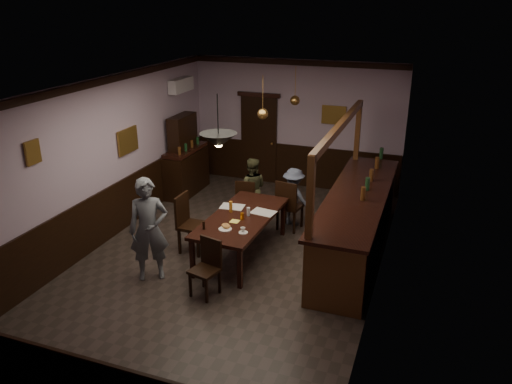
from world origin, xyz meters
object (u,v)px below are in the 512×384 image
at_px(person_seated_right, 293,197).
at_px(soda_can, 242,216).
at_px(chair_far_left, 247,199).
at_px(coffee_cup, 243,230).
at_px(pendant_brass_far, 295,101).
at_px(person_standing, 149,230).
at_px(chair_side, 189,221).
at_px(pendant_iron, 218,140).
at_px(person_seated_left, 252,188).
at_px(chair_near, 207,264).
at_px(dining_table, 241,219).
at_px(pendant_brass_mid, 263,114).
at_px(sideboard, 186,162).
at_px(chair_far_right, 288,203).
at_px(bar_counter, 357,221).

bearing_deg(person_seated_right, soda_can, 94.19).
height_order(chair_far_left, coffee_cup, chair_far_left).
bearing_deg(pendant_brass_far, person_standing, -108.46).
bearing_deg(chair_far_left, chair_side, 64.63).
relative_size(pendant_iron, pendant_brass_far, 0.99).
height_order(person_seated_left, soda_can, person_seated_left).
relative_size(chair_near, person_seated_left, 0.70).
relative_size(dining_table, chair_near, 2.47).
bearing_deg(chair_far_left, soda_can, 103.40).
xyz_separation_m(chair_far_left, pendant_iron, (0.37, -2.09, 1.80)).
bearing_deg(person_standing, dining_table, 16.73).
bearing_deg(person_seated_left, dining_table, 88.81).
distance_m(chair_far_left, soda_can, 1.52).
height_order(chair_far_left, person_seated_right, person_seated_right).
xyz_separation_m(dining_table, pendant_iron, (-0.03, -0.80, 1.62)).
bearing_deg(pendant_iron, chair_near, -90.30).
bearing_deg(pendant_brass_mid, person_seated_left, 132.90).
height_order(chair_far_left, pendant_brass_far, pendant_brass_far).
bearing_deg(person_standing, person_seated_right, 28.58).
height_order(coffee_cup, sideboard, sideboard).
xyz_separation_m(chair_far_right, pendant_brass_far, (-0.30, 1.34, 1.73)).
height_order(chair_near, sideboard, sideboard).
height_order(person_standing, coffee_cup, person_standing).
height_order(chair_far_left, pendant_iron, pendant_iron).
height_order(chair_near, person_standing, person_standing).
xyz_separation_m(dining_table, chair_far_right, (0.48, 1.25, -0.12)).
distance_m(coffee_cup, bar_counter, 2.15).
bearing_deg(coffee_cup, bar_counter, 43.42).
bearing_deg(coffee_cup, person_seated_left, 109.01).
bearing_deg(pendant_brass_far, soda_can, -92.33).
bearing_deg(person_seated_right, bar_counter, 171.49).
distance_m(person_standing, bar_counter, 3.61).
bearing_deg(person_seated_left, soda_can, 89.95).
distance_m(chair_far_right, person_seated_left, 0.94).
bearing_deg(person_standing, pendant_iron, -10.04).
distance_m(chair_near, person_seated_left, 2.92).
xyz_separation_m(dining_table, chair_near, (-0.03, -1.33, -0.19)).
distance_m(sideboard, bar_counter, 4.49).
relative_size(dining_table, pendant_brass_far, 2.76).
xyz_separation_m(person_standing, person_seated_right, (1.59, 2.75, -0.26)).
bearing_deg(person_seated_right, chair_side, 68.49).
bearing_deg(soda_can, dining_table, 118.16).
bearing_deg(bar_counter, chair_near, -131.43).
bearing_deg(chair_side, chair_far_left, -19.43).
xyz_separation_m(person_standing, sideboard, (-1.24, 3.60, -0.12)).
bearing_deg(coffee_cup, sideboard, 133.01).
relative_size(dining_table, pendant_brass_mid, 2.76).
distance_m(chair_far_left, chair_near, 2.64).
xyz_separation_m(chair_side, person_seated_right, (1.45, 1.70, 0.01)).
xyz_separation_m(chair_side, soda_can, (1.01, 0.04, 0.23)).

